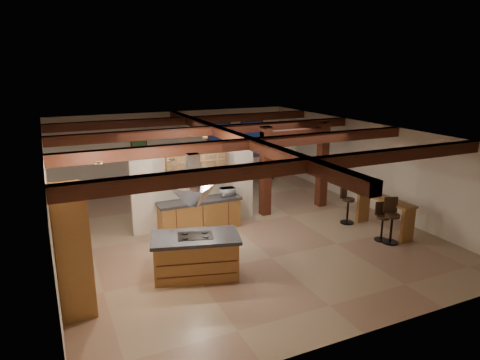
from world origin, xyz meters
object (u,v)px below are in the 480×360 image
(dining_table, at_px, (210,192))
(bar_counter, at_px, (385,209))
(kitchen_island, at_px, (196,255))
(sofa, at_px, (248,170))

(dining_table, height_order, bar_counter, bar_counter)
(kitchen_island, bearing_deg, sofa, 56.67)
(sofa, xyz_separation_m, bar_counter, (0.90, -7.33, 0.37))
(kitchen_island, xyz_separation_m, dining_table, (2.33, 5.15, -0.16))
(dining_table, relative_size, bar_counter, 1.00)
(sofa, relative_size, bar_counter, 1.12)
(sofa, distance_m, bar_counter, 7.40)
(kitchen_island, distance_m, bar_counter, 5.92)
(kitchen_island, height_order, sofa, kitchen_island)
(kitchen_island, distance_m, dining_table, 5.66)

